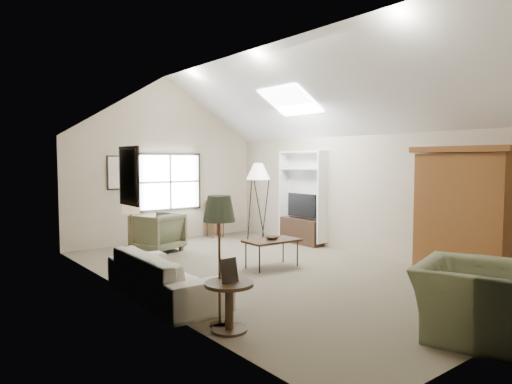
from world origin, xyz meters
TOP-DOWN VIEW (x-y plane):
  - room_shell at (0.00, 0.00)m, footprint 5.01×8.01m
  - window at (0.10, 3.96)m, footprint 1.72×0.08m
  - skylight at (1.30, 0.90)m, footprint 0.80×1.20m
  - wall_art at (-1.88, 1.94)m, footprint 1.97×3.71m
  - armoire at (2.18, -2.40)m, footprint 0.60×1.50m
  - tv_alcove at (2.34, 1.60)m, footprint 0.32×1.30m
  - media_console at (2.32, 1.60)m, footprint 0.34×1.18m
  - tv_panel at (2.32, 1.60)m, footprint 0.05×0.90m
  - sofa at (-2.20, -0.29)m, footprint 0.96×2.32m
  - armchair_near at (-0.14, -3.70)m, footprint 1.53×1.43m
  - armchair_far at (-0.78, 2.87)m, footprint 1.14×1.16m
  - coffee_table at (0.22, 0.21)m, footprint 1.04×0.61m
  - bowl at (0.22, 0.21)m, footprint 0.26×0.26m
  - side_table at (-2.20, -1.89)m, footprint 0.59×0.59m
  - side_chair at (1.25, 3.70)m, footprint 0.39×0.39m
  - tripod_lamp at (1.49, 2.21)m, footprint 0.68×0.68m
  - dark_lamp at (-2.20, -1.69)m, footprint 0.39×0.39m
  - tan_lamp at (-2.20, 0.91)m, footprint 0.30×0.30m

SIDE VIEW (x-z plane):
  - coffee_table at x=0.22m, z-range 0.00..0.52m
  - side_table at x=-2.20m, z-range 0.00..0.57m
  - media_console at x=2.32m, z-range 0.00..0.60m
  - sofa at x=-2.20m, z-range 0.00..0.67m
  - armchair_near at x=-0.14m, z-range 0.00..0.82m
  - armchair_far at x=-0.78m, z-range 0.00..0.84m
  - side_chair at x=1.25m, z-range 0.00..0.94m
  - bowl at x=0.22m, z-range 0.52..0.58m
  - tan_lamp at x=-2.20m, z-range 0.00..1.44m
  - dark_lamp at x=-2.20m, z-range 0.00..1.60m
  - tv_panel at x=2.32m, z-range 0.65..1.20m
  - tripod_lamp at x=1.49m, z-range 0.00..1.95m
  - armoire at x=2.18m, z-range 0.00..2.20m
  - tv_alcove at x=2.34m, z-range 0.10..2.20m
  - window at x=0.10m, z-range 0.74..2.16m
  - wall_art at x=-1.88m, z-range 1.29..2.17m
  - room_shell at x=0.00m, z-range 1.21..5.21m
  - skylight at x=1.30m, z-range 2.96..3.48m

